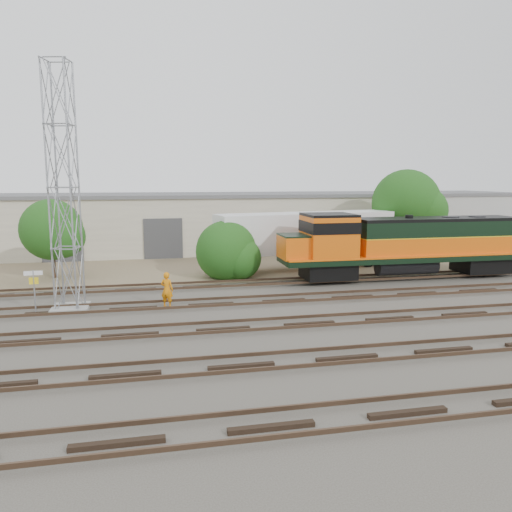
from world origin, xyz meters
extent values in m
plane|color=#47423A|center=(0.00, 0.00, 0.00)|extent=(140.00, 140.00, 0.00)
cube|color=#726047|center=(0.00, 15.00, 0.01)|extent=(80.00, 16.00, 0.02)
cube|color=black|center=(0.00, -12.00, 0.07)|extent=(80.00, 2.40, 0.14)
cube|color=#4C3828|center=(0.00, -12.75, 0.21)|extent=(80.00, 0.08, 0.14)
cube|color=#4C3828|center=(0.00, -11.25, 0.21)|extent=(80.00, 0.08, 0.14)
cube|color=black|center=(0.00, -7.50, 0.07)|extent=(80.00, 2.40, 0.14)
cube|color=#4C3828|center=(0.00, -8.25, 0.21)|extent=(80.00, 0.08, 0.14)
cube|color=#4C3828|center=(0.00, -6.75, 0.21)|extent=(80.00, 0.08, 0.14)
cube|color=black|center=(0.00, -3.00, 0.07)|extent=(80.00, 2.40, 0.14)
cube|color=#4C3828|center=(0.00, -3.75, 0.21)|extent=(80.00, 0.08, 0.14)
cube|color=#4C3828|center=(0.00, -2.25, 0.21)|extent=(80.00, 0.08, 0.14)
cube|color=black|center=(0.00, 1.50, 0.07)|extent=(80.00, 2.40, 0.14)
cube|color=#4C3828|center=(0.00, 0.75, 0.21)|extent=(80.00, 0.08, 0.14)
cube|color=#4C3828|center=(0.00, 2.25, 0.21)|extent=(80.00, 0.08, 0.14)
cube|color=black|center=(0.00, 6.00, 0.07)|extent=(80.00, 2.40, 0.14)
cube|color=#4C3828|center=(0.00, 5.25, 0.21)|extent=(80.00, 0.08, 0.14)
cube|color=#4C3828|center=(0.00, 6.75, 0.21)|extent=(80.00, 0.08, 0.14)
cube|color=beige|center=(0.00, 23.00, 2.50)|extent=(58.00, 10.00, 5.00)
cube|color=#59595B|center=(0.00, 23.00, 5.15)|extent=(58.40, 10.40, 0.30)
cube|color=#999993|center=(22.00, 17.95, 2.50)|extent=(14.00, 0.10, 5.00)
cube|color=#333335|center=(-14.00, 17.94, 1.70)|extent=(3.20, 0.12, 3.40)
cube|color=#333335|center=(-6.00, 17.94, 1.70)|extent=(3.20, 0.12, 3.40)
cube|color=#333335|center=(2.00, 17.94, 1.70)|extent=(3.20, 0.12, 3.40)
cube|color=#333335|center=(10.00, 17.94, 1.70)|extent=(3.20, 0.12, 3.40)
cube|color=#333335|center=(18.00, 17.94, 1.70)|extent=(3.20, 0.12, 3.40)
cube|color=black|center=(4.17, 6.00, 0.79)|extent=(3.26, 2.44, 1.02)
cube|color=black|center=(15.37, 6.00, 0.79)|extent=(3.26, 2.44, 1.02)
cube|color=black|center=(9.77, 6.00, 1.48)|extent=(17.30, 3.05, 0.36)
cylinder|color=black|center=(9.77, 6.00, 0.84)|extent=(4.27, 1.12, 1.12)
cube|color=#DD580A|center=(11.80, 6.00, 2.26)|extent=(11.19, 2.65, 1.22)
cube|color=black|center=(11.80, 6.00, 3.38)|extent=(11.19, 2.65, 1.02)
cube|color=black|center=(11.80, 6.00, 3.99)|extent=(11.19, 2.65, 0.20)
cube|color=#DD580A|center=(4.17, 6.00, 2.98)|extent=(3.05, 3.05, 2.65)
cube|color=black|center=(4.17, 6.00, 4.38)|extent=(3.05, 3.05, 0.16)
cube|color=#DD580A|center=(1.83, 6.00, 2.37)|extent=(1.63, 2.44, 1.42)
cube|color=gray|center=(-11.16, 2.20, 0.10)|extent=(1.81, 1.81, 0.20)
cylinder|color=gray|center=(-11.72, 2.75, 6.25)|extent=(0.09, 0.09, 12.10)
cylinder|color=gray|center=(-10.61, 2.75, 6.25)|extent=(0.09, 0.09, 12.10)
cylinder|color=gray|center=(-11.72, 1.64, 6.25)|extent=(0.09, 0.09, 12.10)
cylinder|color=gray|center=(-10.61, 1.64, 6.25)|extent=(0.09, 0.09, 12.10)
cylinder|color=gray|center=(-12.82, 2.06, 1.08)|extent=(0.07, 0.07, 2.16)
cube|color=white|center=(-12.82, 2.06, 2.01)|extent=(0.88, 0.09, 0.22)
cube|color=yellow|center=(-12.82, 2.06, 1.62)|extent=(0.44, 0.07, 0.34)
imported|color=orange|center=(-6.27, 1.70, 0.94)|extent=(0.82, 0.72, 1.88)
cube|color=silver|center=(4.25, 10.96, 2.78)|extent=(13.91, 5.10, 2.83)
cube|color=black|center=(9.52, 11.91, 0.52)|extent=(2.94, 3.03, 1.05)
cube|color=black|center=(-0.73, 8.99, 0.68)|extent=(0.16, 0.16, 1.36)
cube|color=black|center=(-1.10, 11.06, 0.68)|extent=(0.16, 0.16, 1.36)
cube|color=maroon|center=(18.99, 16.85, 0.70)|extent=(1.61, 1.52, 1.40)
cylinder|color=#382619|center=(-13.50, 11.18, 0.94)|extent=(0.26, 0.26, 1.87)
sphere|color=#204213|center=(-13.50, 11.18, 3.30)|extent=(4.09, 4.09, 4.09)
sphere|color=#204213|center=(-12.69, 10.57, 2.89)|extent=(2.86, 2.86, 2.86)
cylinder|color=#382619|center=(-2.04, 8.94, 0.19)|extent=(0.28, 0.28, 0.38)
sphere|color=#204213|center=(-2.04, 8.94, 1.82)|extent=(4.13, 4.13, 4.13)
sphere|color=#204213|center=(-1.22, 8.32, 1.41)|extent=(2.89, 2.89, 2.89)
cylinder|color=#382619|center=(13.41, 13.16, 1.38)|extent=(0.32, 0.32, 2.75)
sphere|color=#204213|center=(13.41, 13.16, 4.68)|extent=(5.51, 5.51, 5.51)
sphere|color=#204213|center=(14.51, 12.33, 4.13)|extent=(3.85, 3.85, 3.85)
camera|label=1|loc=(-7.01, -24.16, 6.68)|focal=35.00mm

